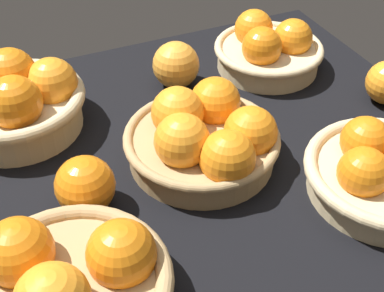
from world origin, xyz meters
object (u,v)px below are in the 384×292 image
Objects in this scene: loose_orange_side_gap at (176,65)px; basket_far_right at (69,283)px; basket_center at (206,137)px; loose_orange_front_gap at (85,185)px; basket_near_left at (269,49)px; basket_near_right at (14,101)px.

basket_far_right is at bearing 52.94° from loose_orange_side_gap.
basket_center is 2.86× the size of loose_orange_front_gap.
basket_center is 1.15× the size of basket_near_left.
basket_near_left reaches higher than loose_orange_side_gap.
basket_far_right is 2.83× the size of loose_orange_front_gap.
basket_near_left is at bearing -179.74° from basket_near_right.
basket_center is 1.03× the size of basket_near_right.
basket_center reaches higher than loose_orange_front_gap.
loose_orange_side_gap is (-27.71, -1.38, -1.07)cm from basket_near_right.
loose_orange_side_gap is (-22.41, -22.84, 0.10)cm from loose_orange_front_gap.
basket_far_right is at bearing 68.54° from loose_orange_front_gap.
basket_near_right is 0.97× the size of basket_far_right.
loose_orange_side_gap is (-3.77, -20.33, -0.08)cm from basket_center.
loose_orange_side_gap reaches higher than loose_orange_front_gap.
basket_near_left is at bearing 176.26° from loose_orange_side_gap.
loose_orange_front_gap is (40.39, 21.67, 0.24)cm from basket_near_left.
basket_near_left is (-45.98, -35.91, -0.29)cm from basket_far_right.
loose_orange_front_gap is at bearing -111.46° from basket_far_right.
basket_center reaches higher than basket_near_left.
loose_orange_front_gap is at bearing 45.55° from loose_orange_side_gap.
basket_near_right is 22.13cm from loose_orange_front_gap.
loose_orange_front_gap is at bearing 103.88° from basket_near_right.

